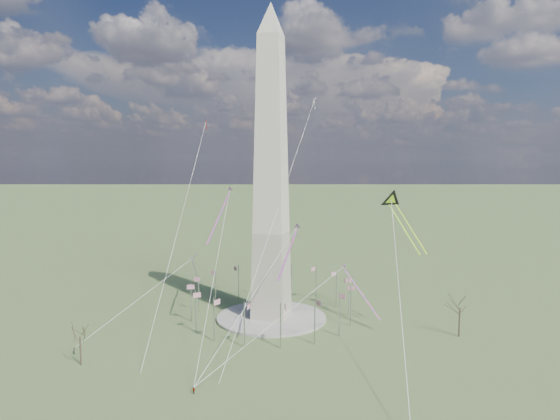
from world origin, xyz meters
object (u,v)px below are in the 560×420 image
(washington_monument, at_px, (271,173))
(person_west, at_px, (74,351))
(tree_near, at_px, (460,306))
(kite_delta_black, at_px, (393,203))

(washington_monument, relative_size, person_west, 61.31)
(washington_monument, bearing_deg, tree_near, -0.50)
(tree_near, bearing_deg, washington_monument, 179.50)
(tree_near, height_order, person_west, tree_near)
(washington_monument, xyz_separation_m, tree_near, (58.32, -0.51, -38.72))
(kite_delta_black, bearing_deg, person_west, 1.77)
(tree_near, relative_size, person_west, 7.94)
(washington_monument, bearing_deg, kite_delta_black, 17.66)
(washington_monument, height_order, tree_near, washington_monument)
(tree_near, bearing_deg, person_west, -157.32)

